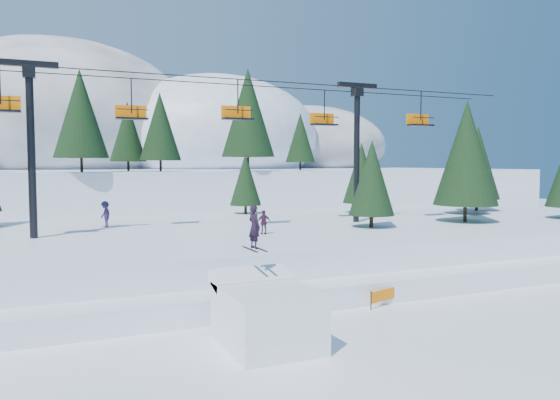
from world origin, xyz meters
name	(u,v)px	position (x,y,z in m)	size (l,w,h in m)	color
ground	(308,358)	(0.00, 0.00, 0.00)	(160.00, 160.00, 0.00)	white
mid_shelf	(185,249)	(0.00, 18.00, 1.25)	(70.00, 22.00, 2.50)	white
berm	(235,293)	(0.00, 8.00, 0.55)	(70.00, 6.00, 1.10)	white
mountain_ridge	(65,145)	(-5.09, 73.31, 9.65)	(119.00, 61.49, 26.46)	white
jump_kicker	(266,313)	(-0.85, 1.90, 1.22)	(3.25, 4.43, 5.22)	white
chairlift	(206,126)	(1.50, 18.05, 9.32)	(46.00, 3.21, 10.28)	black
conifer_stand	(226,165)	(3.01, 18.55, 6.78)	(61.75, 17.49, 9.06)	black
distant_skiers	(155,217)	(-1.71, 19.24, 3.35)	(34.22, 9.10, 1.80)	#3C2A47
banner_near	(390,294)	(6.87, 4.91, 0.54)	(2.73, 0.90, 0.90)	black
banner_far	(427,286)	(9.61, 5.54, 0.54)	(2.85, 0.29, 0.90)	black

